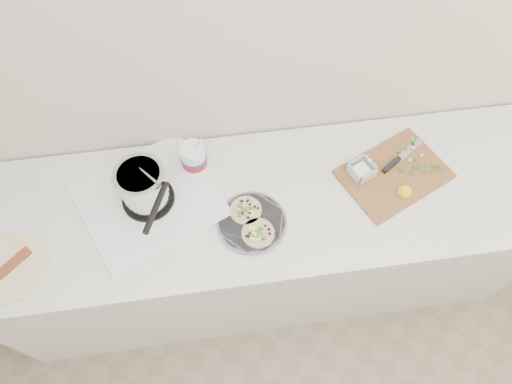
{
  "coord_description": "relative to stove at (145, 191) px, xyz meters",
  "views": [
    {
      "loc": [
        -0.18,
        0.56,
        2.46
      ],
      "look_at": [
        -0.06,
        1.42,
        0.96
      ],
      "focal_mm": 32.0,
      "sensor_mm": 36.0,
      "label": 1
    }
  ],
  "objects": [
    {
      "name": "taco_plate",
      "position": [
        0.38,
        -0.15,
        -0.06
      ],
      "size": [
        0.27,
        0.27,
        0.04
      ],
      "rotation": [
        0.0,
        0.0,
        0.05
      ],
      "color": "slate",
      "rests_on": "counter"
    },
    {
      "name": "counter",
      "position": [
        0.47,
        -0.04,
        -0.53
      ],
      "size": [
        2.44,
        0.66,
        0.9
      ],
      "color": "silver",
      "rests_on": "ground"
    },
    {
      "name": "tub",
      "position": [
        0.19,
        0.14,
        -0.01
      ],
      "size": [
        0.1,
        0.1,
        0.23
      ],
      "rotation": [
        0.0,
        0.0,
        0.33
      ],
      "color": "white",
      "rests_on": "counter"
    },
    {
      "name": "cutboard",
      "position": [
        0.97,
        -0.01,
        -0.06
      ],
      "size": [
        0.49,
        0.43,
        0.07
      ],
      "rotation": [
        0.0,
        0.0,
        0.42
      ],
      "color": "brown",
      "rests_on": "counter"
    },
    {
      "name": "bacon_plate",
      "position": [
        -0.5,
        -0.21,
        -0.07
      ],
      "size": [
        0.27,
        0.27,
        0.02
      ],
      "rotation": [
        0.0,
        0.0,
        0.74
      ],
      "color": "beige",
      "rests_on": "counter"
    },
    {
      "name": "stove",
      "position": [
        0.0,
        0.0,
        0.0
      ],
      "size": [
        0.64,
        0.62,
        0.24
      ],
      "rotation": [
        0.0,
        0.0,
        0.43
      ],
      "color": "silver",
      "rests_on": "counter"
    }
  ]
}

